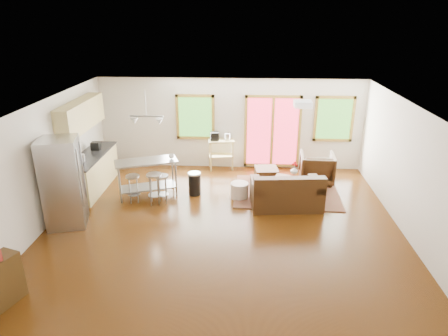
# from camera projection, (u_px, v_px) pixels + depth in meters

# --- Properties ---
(floor) EXTENTS (7.50, 7.00, 0.02)m
(floor) POSITION_uv_depth(u_px,v_px,m) (223.00, 225.00, 8.62)
(floor) COLOR #311805
(floor) RESTS_ON ground
(ceiling) EXTENTS (7.50, 7.00, 0.02)m
(ceiling) POSITION_uv_depth(u_px,v_px,m) (223.00, 105.00, 7.67)
(ceiling) COLOR silver
(ceiling) RESTS_ON ground
(back_wall) EXTENTS (7.50, 0.02, 2.60)m
(back_wall) POSITION_uv_depth(u_px,v_px,m) (230.00, 124.00, 11.41)
(back_wall) COLOR beige
(back_wall) RESTS_ON ground
(left_wall) EXTENTS (0.02, 7.00, 2.60)m
(left_wall) POSITION_uv_depth(u_px,v_px,m) (44.00, 165.00, 8.35)
(left_wall) COLOR beige
(left_wall) RESTS_ON ground
(right_wall) EXTENTS (0.02, 7.00, 2.60)m
(right_wall) POSITION_uv_depth(u_px,v_px,m) (411.00, 173.00, 7.95)
(right_wall) COLOR beige
(right_wall) RESTS_ON ground
(front_wall) EXTENTS (7.50, 0.02, 2.60)m
(front_wall) POSITION_uv_depth(u_px,v_px,m) (206.00, 273.00, 4.88)
(front_wall) COLOR beige
(front_wall) RESTS_ON ground
(window_left) EXTENTS (1.10, 0.05, 1.30)m
(window_left) POSITION_uv_depth(u_px,v_px,m) (195.00, 117.00, 11.34)
(window_left) COLOR #2E5F1F
(window_left) RESTS_ON back_wall
(french_doors) EXTENTS (1.60, 0.05, 2.10)m
(french_doors) POSITION_uv_depth(u_px,v_px,m) (272.00, 132.00, 11.37)
(french_doors) COLOR #C4283F
(french_doors) RESTS_ON back_wall
(window_right) EXTENTS (1.10, 0.05, 1.30)m
(window_right) POSITION_uv_depth(u_px,v_px,m) (334.00, 119.00, 11.14)
(window_right) COLOR #2E5F1F
(window_right) RESTS_ON back_wall
(rug) EXTENTS (2.66, 2.07, 0.03)m
(rug) POSITION_uv_depth(u_px,v_px,m) (286.00, 192.00, 10.15)
(rug) COLOR #485732
(rug) RESTS_ON floor
(loveseat) EXTENTS (1.70, 1.06, 0.87)m
(loveseat) POSITION_uv_depth(u_px,v_px,m) (286.00, 193.00, 9.30)
(loveseat) COLOR black
(loveseat) RESTS_ON floor
(coffee_table) EXTENTS (1.11, 0.87, 0.39)m
(coffee_table) POSITION_uv_depth(u_px,v_px,m) (293.00, 182.00, 9.95)
(coffee_table) COLOR #31200C
(coffee_table) RESTS_ON floor
(armchair) EXTENTS (0.91, 0.86, 0.89)m
(armchair) POSITION_uv_depth(u_px,v_px,m) (317.00, 167.00, 10.62)
(armchair) COLOR black
(armchair) RESTS_ON floor
(ottoman) EXTENTS (0.65, 0.65, 0.39)m
(ottoman) POSITION_uv_depth(u_px,v_px,m) (266.00, 175.00, 10.73)
(ottoman) COLOR black
(ottoman) RESTS_ON floor
(pouf) EXTENTS (0.48, 0.48, 0.39)m
(pouf) POSITION_uv_depth(u_px,v_px,m) (239.00, 190.00, 9.82)
(pouf) COLOR beige
(pouf) RESTS_ON floor
(vase) EXTENTS (0.24, 0.25, 0.33)m
(vase) POSITION_uv_depth(u_px,v_px,m) (294.00, 170.00, 10.23)
(vase) COLOR silver
(vase) RESTS_ON coffee_table
(cabinets) EXTENTS (0.64, 2.24, 2.30)m
(cabinets) POSITION_uv_depth(u_px,v_px,m) (89.00, 155.00, 10.05)
(cabinets) COLOR tan
(cabinets) RESTS_ON floor
(refrigerator) EXTENTS (0.93, 0.92, 1.92)m
(refrigerator) POSITION_uv_depth(u_px,v_px,m) (63.00, 183.00, 8.33)
(refrigerator) COLOR #B7BABC
(refrigerator) RESTS_ON floor
(island) EXTENTS (1.59, 1.07, 0.94)m
(island) POSITION_uv_depth(u_px,v_px,m) (147.00, 172.00, 9.75)
(island) COLOR #B7BABC
(island) RESTS_ON floor
(cup) EXTENTS (0.14, 0.12, 0.13)m
(cup) POSITION_uv_depth(u_px,v_px,m) (171.00, 156.00, 9.73)
(cup) COLOR silver
(cup) RESTS_ON island
(bar_stool_a) EXTENTS (0.40, 0.40, 0.68)m
(bar_stool_a) POSITION_uv_depth(u_px,v_px,m) (133.00, 182.00, 9.48)
(bar_stool_a) COLOR #B7BABC
(bar_stool_a) RESTS_ON floor
(bar_stool_b) EXTENTS (0.40, 0.40, 0.76)m
(bar_stool_b) POSITION_uv_depth(u_px,v_px,m) (154.00, 182.00, 9.37)
(bar_stool_b) COLOR #B7BABC
(bar_stool_b) RESTS_ON floor
(bar_stool_c) EXTENTS (0.37, 0.37, 0.70)m
(bar_stool_c) POSITION_uv_depth(u_px,v_px,m) (162.00, 183.00, 9.45)
(bar_stool_c) COLOR #B7BABC
(bar_stool_c) RESTS_ON floor
(trash_can) EXTENTS (0.38, 0.38, 0.58)m
(trash_can) POSITION_uv_depth(u_px,v_px,m) (195.00, 183.00, 9.96)
(trash_can) COLOR black
(trash_can) RESTS_ON floor
(kitchen_cart) EXTENTS (0.80, 0.59, 1.11)m
(kitchen_cart) POSITION_uv_depth(u_px,v_px,m) (220.00, 144.00, 11.44)
(kitchen_cart) COLOR tan
(kitchen_cart) RESTS_ON floor
(ceiling_flush) EXTENTS (0.35, 0.35, 0.12)m
(ceiling_flush) POSITION_uv_depth(u_px,v_px,m) (303.00, 104.00, 8.17)
(ceiling_flush) COLOR white
(ceiling_flush) RESTS_ON ceiling
(pendant_light) EXTENTS (0.80, 0.18, 0.79)m
(pendant_light) POSITION_uv_depth(u_px,v_px,m) (147.00, 120.00, 9.42)
(pendant_light) COLOR gray
(pendant_light) RESTS_ON ceiling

